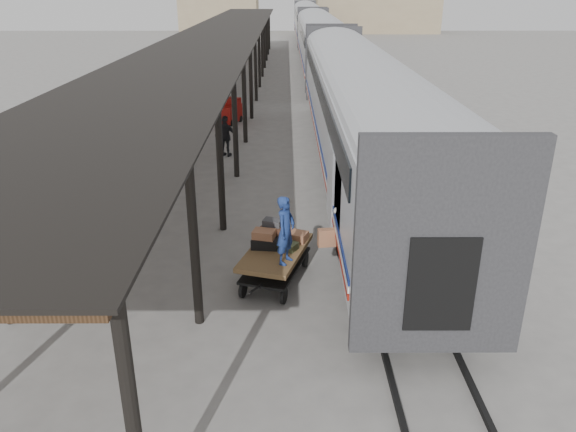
# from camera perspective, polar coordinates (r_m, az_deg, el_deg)

# --- Properties ---
(ground) EXTENTS (160.00, 160.00, 0.00)m
(ground) POSITION_cam_1_polar(r_m,az_deg,el_deg) (14.18, -2.39, -6.24)
(ground) COLOR slate
(ground) RESTS_ON ground
(train) EXTENTS (3.45, 76.01, 4.01)m
(train) POSITION_cam_1_polar(r_m,az_deg,el_deg) (46.47, 3.25, 17.40)
(train) COLOR silver
(train) RESTS_ON ground
(canopy) EXTENTS (4.90, 64.30, 4.15)m
(canopy) POSITION_cam_1_polar(r_m,az_deg,el_deg) (36.74, -6.66, 17.99)
(canopy) COLOR #422B19
(canopy) RESTS_ON ground
(rails) EXTENTS (1.54, 150.00, 0.12)m
(rails) POSITION_cam_1_polar(r_m,az_deg,el_deg) (46.98, 3.17, 14.22)
(rails) COLOR black
(rails) RESTS_ON ground
(building_far) EXTENTS (18.00, 10.00, 8.00)m
(building_far) POSITION_cam_1_polar(r_m,az_deg,el_deg) (91.46, 8.87, 20.52)
(building_far) COLOR tan
(building_far) RESTS_ON ground
(building_left) EXTENTS (12.00, 8.00, 6.00)m
(building_left) POSITION_cam_1_polar(r_m,az_deg,el_deg) (95.08, -6.95, 20.08)
(building_left) COLOR tan
(building_left) RESTS_ON ground
(baggage_cart) EXTENTS (1.89, 2.66, 0.86)m
(baggage_cart) POSITION_cam_1_polar(r_m,az_deg,el_deg) (13.70, -1.27, -4.24)
(baggage_cart) COLOR brown
(baggage_cart) RESTS_ON ground
(suitcase_stack) EXTENTS (1.43, 1.11, 0.58)m
(suitcase_stack) POSITION_cam_1_polar(r_m,az_deg,el_deg) (13.86, -1.32, -2.05)
(suitcase_stack) COLOR #3A393C
(suitcase_stack) RESTS_ON baggage_cart
(luggage_tug) EXTENTS (1.34, 1.66, 1.28)m
(luggage_tug) POSITION_cam_1_polar(r_m,az_deg,el_deg) (30.07, -5.98, 10.44)
(luggage_tug) COLOR maroon
(luggage_tug) RESTS_ON ground
(porter) EXTENTS (0.61, 0.70, 1.61)m
(porter) POSITION_cam_1_polar(r_m,az_deg,el_deg) (12.68, -0.23, -1.46)
(porter) COLOR navy
(porter) RESTS_ON baggage_cart
(pedestrian) EXTENTS (1.10, 0.76, 1.73)m
(pedestrian) POSITION_cam_1_polar(r_m,az_deg,el_deg) (24.05, -6.34, 8.06)
(pedestrian) COLOR black
(pedestrian) RESTS_ON ground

